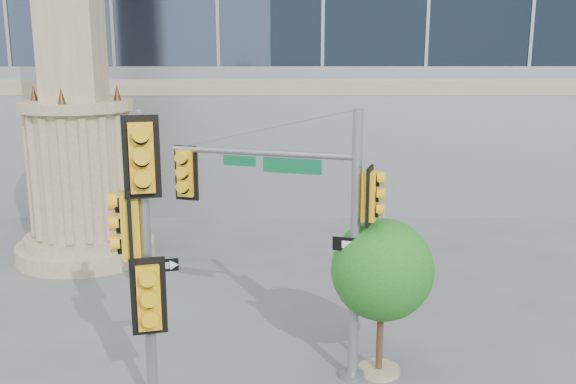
{
  "coord_description": "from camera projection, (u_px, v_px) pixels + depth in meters",
  "views": [
    {
      "loc": [
        0.46,
        -11.2,
        6.75
      ],
      "look_at": [
        0.57,
        2.0,
        3.75
      ],
      "focal_mm": 40.0,
      "sensor_mm": 36.0,
      "label": 1
    }
  ],
  "objects": [
    {
      "name": "main_signal_pole",
      "position": [
        306.0,
        214.0,
        12.9
      ],
      "size": [
        4.2,
        1.66,
        5.59
      ],
      "rotation": [
        0.0,
        0.0,
        -0.31
      ],
      "color": "slate",
      "rests_on": "ground"
    },
    {
      "name": "secondary_signal_pole",
      "position": [
        142.0,
        243.0,
        11.32
      ],
      "size": [
        1.05,
        0.76,
        5.72
      ],
      "rotation": [
        0.0,
        0.0,
        0.24
      ],
      "color": "slate",
      "rests_on": "ground"
    },
    {
      "name": "monument",
      "position": [
        75.0,
        87.0,
        19.91
      ],
      "size": [
        4.4,
        4.4,
        16.6
      ],
      "color": "gray",
      "rests_on": "ground"
    },
    {
      "name": "street_tree",
      "position": [
        384.0,
        274.0,
        13.13
      ],
      "size": [
        2.15,
        2.1,
        3.35
      ],
      "color": "gray",
      "rests_on": "ground"
    }
  ]
}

